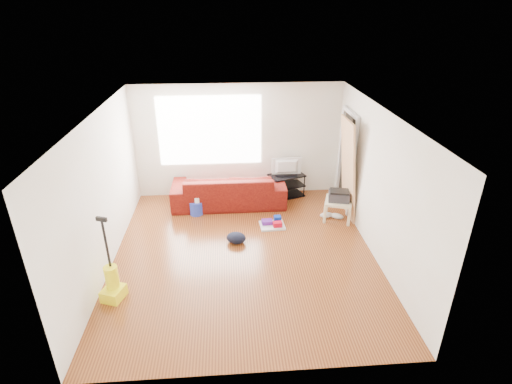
{
  "coord_description": "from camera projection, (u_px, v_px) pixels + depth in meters",
  "views": [
    {
      "loc": [
        -0.24,
        -5.86,
        4.02
      ],
      "look_at": [
        0.25,
        0.6,
        0.91
      ],
      "focal_mm": 28.0,
      "sensor_mm": 36.0,
      "label": 1
    }
  ],
  "objects": [
    {
      "name": "door_panel",
      "position": [
        343.0,
        215.0,
        8.31
      ],
      "size": [
        0.25,
        0.81,
        2.03
      ],
      "primitive_type": "cube",
      "rotation": [
        0.0,
        -0.1,
        0.0
      ],
      "color": "tan",
      "rests_on": "ground"
    },
    {
      "name": "vacuum",
      "position": [
        112.0,
        284.0,
        5.9
      ],
      "size": [
        0.37,
        0.4,
        1.34
      ],
      "rotation": [
        0.0,
        0.0,
        -0.34
      ],
      "color": "#FFF514",
      "rests_on": "ground"
    },
    {
      "name": "printer",
      "position": [
        339.0,
        196.0,
        7.93
      ],
      "size": [
        0.47,
        0.39,
        0.21
      ],
      "rotation": [
        0.0,
        0.0,
        -0.23
      ],
      "color": "#28282E",
      "rests_on": "side_table"
    },
    {
      "name": "toilet_paper",
      "position": [
        197.0,
        206.0,
        8.24
      ],
      "size": [
        0.12,
        0.12,
        0.11
      ],
      "primitive_type": "cylinder",
      "color": "white",
      "rests_on": "bucket"
    },
    {
      "name": "backpack",
      "position": [
        236.0,
        242.0,
        7.36
      ],
      "size": [
        0.43,
        0.38,
        0.2
      ],
      "primitive_type": "ellipsoid",
      "rotation": [
        0.0,
        0.0,
        -0.29
      ],
      "color": "black",
      "rests_on": "ground"
    },
    {
      "name": "sofa",
      "position": [
        229.0,
        204.0,
        8.76
      ],
      "size": [
        2.43,
        0.95,
        0.71
      ],
      "primitive_type": "imported",
      "rotation": [
        0.0,
        0.0,
        3.14
      ],
      "color": "#370406",
      "rests_on": "ground"
    },
    {
      "name": "bucket",
      "position": [
        197.0,
        214.0,
        8.35
      ],
      "size": [
        0.37,
        0.37,
        0.29
      ],
      "primitive_type": "cylinder",
      "rotation": [
        0.0,
        0.0,
        0.38
      ],
      "color": "#253BB9",
      "rests_on": "ground"
    },
    {
      "name": "sneakers",
      "position": [
        332.0,
        216.0,
        8.16
      ],
      "size": [
        0.49,
        0.25,
        0.11
      ],
      "rotation": [
        0.0,
        0.0,
        -0.38
      ],
      "color": "silver",
      "rests_on": "ground"
    },
    {
      "name": "room",
      "position": [
        247.0,
        186.0,
        6.62
      ],
      "size": [
        4.51,
        5.01,
        2.51
      ],
      "color": "#542912",
      "rests_on": "ground"
    },
    {
      "name": "side_table",
      "position": [
        338.0,
        203.0,
        8.01
      ],
      "size": [
        0.65,
        0.65,
        0.42
      ],
      "rotation": [
        0.0,
        0.0,
        -0.32
      ],
      "color": "tan",
      "rests_on": "ground"
    },
    {
      "name": "tv",
      "position": [
        287.0,
        167.0,
        8.78
      ],
      "size": [
        0.66,
        0.09,
        0.38
      ],
      "primitive_type": "imported",
      "rotation": [
        0.0,
        0.0,
        3.14
      ],
      "color": "black",
      "rests_on": "tv_stand"
    },
    {
      "name": "tv_stand",
      "position": [
        286.0,
        185.0,
        8.98
      ],
      "size": [
        0.87,
        0.67,
        0.53
      ],
      "rotation": [
        0.0,
        0.0,
        0.34
      ],
      "color": "black",
      "rests_on": "ground"
    },
    {
      "name": "cleaning_tray",
      "position": [
        273.0,
        224.0,
        7.87
      ],
      "size": [
        0.5,
        0.41,
        0.17
      ],
      "rotation": [
        0.0,
        0.0,
        0.07
      ],
      "color": "silver",
      "rests_on": "ground"
    }
  ]
}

